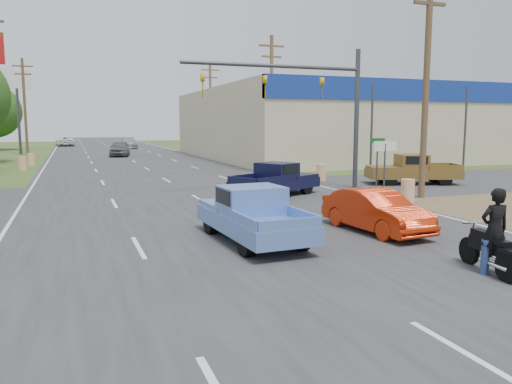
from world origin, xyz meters
name	(u,v)px	position (x,y,z in m)	size (l,w,h in m)	color
ground	(469,357)	(0.00, 0.00, 0.00)	(200.00, 200.00, 0.00)	#32471C
main_road	(134,162)	(0.00, 40.00, 0.01)	(15.00, 180.00, 0.02)	#2D2D30
cross_road	(189,193)	(0.00, 18.00, 0.01)	(120.00, 10.00, 0.02)	#2D2D30
dirt_verge	(500,206)	(11.00, 10.00, 0.01)	(8.00, 18.00, 0.01)	brown
big_box_store	(431,124)	(32.00, 39.93, 3.31)	(50.00, 28.10, 6.60)	#B7A88C
utility_pole_1	(426,77)	(9.50, 13.00, 5.32)	(2.00, 0.28, 10.00)	#4C3823
utility_pole_2	(271,98)	(9.50, 31.00, 5.32)	(2.00, 0.28, 10.00)	#4C3823
utility_pole_3	(211,106)	(9.50, 49.00, 5.32)	(2.00, 0.28, 10.00)	#4C3823
utility_pole_6	(25,105)	(-9.50, 52.00, 5.32)	(2.00, 0.28, 10.00)	#4C3823
tree_3	(424,108)	(55.00, 70.00, 6.19)	(8.40, 8.40, 10.40)	#422D19
tree_5	(248,112)	(30.00, 95.00, 5.88)	(7.98, 7.98, 9.88)	#422D19
barrel_0	(408,191)	(8.00, 12.00, 0.50)	(0.56, 0.56, 1.00)	orange
barrel_1	(321,173)	(8.40, 20.50, 0.50)	(0.56, 0.56, 1.00)	orange
barrel_2	(23,164)	(-8.50, 34.00, 0.50)	(0.56, 0.56, 1.00)	orange
barrel_3	(31,160)	(-8.20, 38.00, 0.50)	(0.56, 0.56, 1.00)	orange
pole_sign_left_far	(17,89)	(-10.50, 56.00, 7.17)	(3.00, 0.35, 9.20)	#3F3F44
lane_sign	(385,155)	(8.20, 14.00, 1.90)	(1.20, 0.08, 2.52)	#3F3F44
street_name_sign	(377,159)	(8.80, 15.50, 1.61)	(0.80, 0.08, 2.61)	#3F3F44
signal_mast	(309,93)	(5.82, 17.00, 4.80)	(9.12, 0.40, 7.00)	#3F3F44
red_convertible	(376,211)	(3.45, 7.53, 0.65)	(1.37, 3.93, 1.29)	red
motorcycle	(495,254)	(3.39, 2.89, 0.47)	(0.71, 2.07, 1.05)	black
rider	(494,234)	(3.40, 2.93, 0.91)	(0.66, 0.43, 1.81)	black
blue_pickup	(251,213)	(-0.51, 7.75, 0.79)	(2.06, 4.80, 1.56)	black
navy_pickup	(277,179)	(3.66, 15.83, 0.77)	(4.92, 3.75, 1.53)	black
brown_pickup	(411,169)	(12.32, 17.47, 0.83)	(5.30, 3.43, 1.64)	black
distant_car_grey	(120,149)	(-0.50, 48.07, 0.81)	(1.90, 4.73, 1.61)	#55555A
distant_car_silver	(129,143)	(2.33, 65.85, 0.76)	(2.13, 5.23, 1.52)	#A2A3A7
distant_car_white	(65,141)	(-6.11, 76.61, 0.75)	(2.49, 5.39, 1.50)	white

